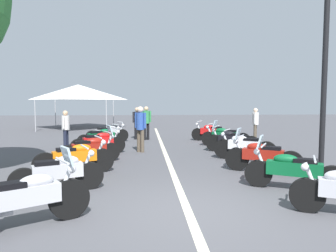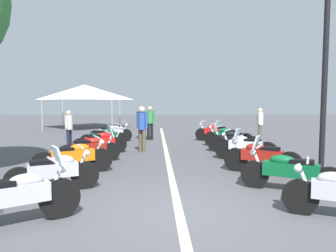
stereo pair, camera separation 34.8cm
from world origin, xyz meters
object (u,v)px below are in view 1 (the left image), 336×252
(motorcycle_left_row_5, at_px, (102,137))
(motorcycle_right_row_5, at_px, (225,136))
(street_lamp_twin_globe, at_px, (326,44))
(bystander_4, at_px, (146,120))
(motorcycle_left_row_3, at_px, (90,149))
(motorcycle_right_row_6, at_px, (212,132))
(event_tent, at_px, (78,92))
(bystander_1, at_px, (137,121))
(motorcycle_left_row_6, at_px, (108,133))
(motorcycle_left_row_0, at_px, (27,198))
(bystander_0, at_px, (66,126))
(bystander_2, at_px, (140,125))
(motorcycle_right_row_1, at_px, (292,170))
(motorcycle_left_row_2, at_px, (75,158))
(motorcycle_right_row_2, at_px, (262,156))
(motorcycle_left_row_1, at_px, (59,173))
(motorcycle_right_row_3, at_px, (244,146))
(motorcycle_right_row_4, at_px, (232,140))
(motorcycle_left_row_4, at_px, (99,142))

(motorcycle_left_row_5, distance_m, motorcycle_right_row_5, 5.34)
(street_lamp_twin_globe, height_order, bystander_4, street_lamp_twin_globe)
(motorcycle_left_row_3, xyz_separation_m, street_lamp_twin_globe, (-2.15, -6.47, 3.00))
(motorcycle_right_row_6, relative_size, event_tent, 0.38)
(motorcycle_left_row_5, distance_m, bystander_1, 3.20)
(motorcycle_left_row_6, height_order, bystander_1, bystander_1)
(motorcycle_left_row_0, relative_size, motorcycle_right_row_5, 0.92)
(street_lamp_twin_globe, distance_m, bystander_0, 9.94)
(bystander_0, bearing_deg, motorcycle_right_row_5, 9.87)
(motorcycle_left_row_5, bearing_deg, motorcycle_left_row_3, -117.55)
(motorcycle_left_row_0, distance_m, bystander_1, 11.44)
(motorcycle_left_row_6, height_order, motorcycle_right_row_6, motorcycle_right_row_6)
(motorcycle_right_row_5, relative_size, bystander_2, 1.11)
(motorcycle_left_row_6, bearing_deg, bystander_2, -88.48)
(motorcycle_left_row_5, bearing_deg, bystander_4, 23.83)
(motorcycle_right_row_1, bearing_deg, bystander_2, -28.68)
(bystander_0, bearing_deg, motorcycle_left_row_0, -70.73)
(motorcycle_left_row_3, bearing_deg, motorcycle_left_row_0, -114.66)
(motorcycle_left_row_2, relative_size, motorcycle_left_row_5, 1.06)
(event_tent, bearing_deg, street_lamp_twin_globe, -147.84)
(motorcycle_left_row_3, height_order, motorcycle_right_row_2, motorcycle_right_row_2)
(motorcycle_right_row_5, distance_m, street_lamp_twin_globe, 6.28)
(motorcycle_left_row_1, xyz_separation_m, motorcycle_right_row_6, (8.43, -5.15, 0.01))
(motorcycle_right_row_2, xyz_separation_m, motorcycle_right_row_3, (1.83, -0.09, -0.00))
(motorcycle_right_row_4, xyz_separation_m, motorcycle_right_row_5, (1.58, -0.15, -0.02))
(motorcycle_left_row_0, height_order, motorcycle_right_row_1, motorcycle_left_row_0)
(motorcycle_right_row_4, relative_size, motorcycle_right_row_5, 0.96)
(motorcycle_left_row_3, distance_m, motorcycle_right_row_4, 5.36)
(motorcycle_right_row_6, distance_m, event_tent, 11.60)
(bystander_0, bearing_deg, event_tent, 108.12)
(motorcycle_left_row_3, bearing_deg, motorcycle_left_row_2, -117.48)
(motorcycle_left_row_2, relative_size, bystander_0, 1.26)
(motorcycle_right_row_2, xyz_separation_m, motorcycle_right_row_4, (3.43, -0.12, 0.00))
(motorcycle_left_row_0, xyz_separation_m, motorcycle_right_row_3, (5.23, -5.14, -0.01))
(motorcycle_left_row_3, bearing_deg, motorcycle_right_row_4, -5.92)
(motorcycle_left_row_5, height_order, motorcycle_right_row_6, motorcycle_right_row_6)
(bystander_1, bearing_deg, motorcycle_left_row_0, 141.33)
(motorcycle_right_row_2, bearing_deg, motorcycle_left_row_3, 11.23)
(motorcycle_right_row_1, relative_size, motorcycle_right_row_4, 1.02)
(motorcycle_left_row_1, height_order, motorcycle_right_row_2, motorcycle_right_row_2)
(motorcycle_left_row_5, bearing_deg, motorcycle_left_row_0, -118.98)
(motorcycle_right_row_6, bearing_deg, motorcycle_left_row_4, 64.03)
(motorcycle_right_row_3, xyz_separation_m, street_lamp_twin_globe, (-2.19, -1.40, 2.99))
(motorcycle_left_row_6, relative_size, motorcycle_right_row_2, 1.05)
(motorcycle_right_row_1, height_order, motorcycle_right_row_4, motorcycle_right_row_4)
(motorcycle_left_row_6, relative_size, bystander_2, 1.11)
(motorcycle_right_row_1, bearing_deg, motorcycle_right_row_5, -62.68)
(motorcycle_right_row_2, height_order, bystander_1, bystander_1)
(street_lamp_twin_globe, bearing_deg, motorcycle_left_row_4, 59.70)
(motorcycle_right_row_6, height_order, bystander_2, bystander_2)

